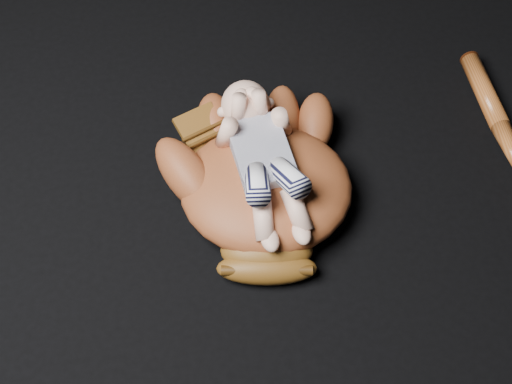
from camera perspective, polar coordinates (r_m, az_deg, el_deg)
baseball_glove at (r=1.41m, az=0.74°, el=0.67°), size 0.43×0.48×0.14m
newborn_baby at (r=1.38m, az=0.69°, el=2.23°), size 0.21×0.37×0.14m
baseball_bat at (r=1.62m, az=17.64°, el=3.93°), size 0.07×0.43×0.04m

